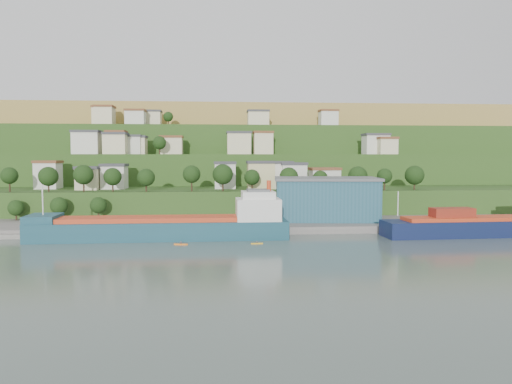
{
  "coord_description": "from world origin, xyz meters",
  "views": [
    {
      "loc": [
        -0.36,
        -117.7,
        21.11
      ],
      "look_at": [
        10.33,
        15.0,
        11.64
      ],
      "focal_mm": 35.0,
      "sensor_mm": 36.0,
      "label": 1
    }
  ],
  "objects": [
    {
      "name": "kayak_orange",
      "position": [
        -8.82,
        1.68,
        0.25
      ],
      "size": [
        3.38,
        1.12,
        0.83
      ],
      "rotation": [
        0.0,
        0.0,
        -0.17
      ],
      "color": "orange",
      "rests_on": "ground"
    },
    {
      "name": "cargo_ship_far",
      "position": [
        73.39,
        9.05,
        2.38
      ],
      "size": [
        55.68,
        11.4,
        15.04
      ],
      "rotation": [
        0.0,
        0.0,
        0.04
      ],
      "color": "#0D1B3D",
      "rests_on": "ground"
    },
    {
      "name": "kayak_yellow",
      "position": [
        9.45,
        1.45,
        0.21
      ],
      "size": [
        2.94,
        0.69,
        0.73
      ],
      "rotation": [
        0.0,
        0.0,
        0.06
      ],
      "color": "gold",
      "rests_on": "ground"
    },
    {
      "name": "dinghy",
      "position": [
        -44.79,
        16.88,
        1.63
      ],
      "size": [
        4.61,
        2.71,
        0.87
      ],
      "primitive_type": "cube",
      "rotation": [
        0.0,
        0.0,
        0.27
      ],
      "color": "silver",
      "rests_on": "pebble_beach"
    },
    {
      "name": "hillside",
      "position": [
        -0.02,
        168.69,
        0.08
      ],
      "size": [
        360.0,
        211.12,
        96.0
      ],
      "color": "#284719",
      "rests_on": "ground"
    },
    {
      "name": "pebble_beach",
      "position": [
        -55.0,
        22.0,
        0.0
      ],
      "size": [
        40.0,
        18.0,
        2.4
      ],
      "primitive_type": "cube",
      "color": "slate",
      "rests_on": "ground"
    },
    {
      "name": "quay",
      "position": [
        20.0,
        28.0,
        0.0
      ],
      "size": [
        220.0,
        26.0,
        4.0
      ],
      "primitive_type": "cube",
      "color": "slate",
      "rests_on": "ground"
    },
    {
      "name": "caravan",
      "position": [
        -48.31,
        24.33,
        2.47
      ],
      "size": [
        5.74,
        3.16,
        2.54
      ],
      "primitive_type": "cube",
      "rotation": [
        0.0,
        0.0,
        -0.17
      ],
      "color": "silver",
      "rests_on": "pebble_beach"
    },
    {
      "name": "ground",
      "position": [
        0.0,
        0.0,
        0.0
      ],
      "size": [
        500.0,
        500.0,
        0.0
      ],
      "primitive_type": "plane",
      "color": "#44534C",
      "rests_on": "ground"
    },
    {
      "name": "cargo_ship_near",
      "position": [
        -12.56,
        10.44,
        2.68
      ],
      "size": [
        65.49,
        11.12,
        16.81
      ],
      "rotation": [
        0.0,
        0.0,
        0.01
      ],
      "color": "#133C4A",
      "rests_on": "ground"
    },
    {
      "name": "warehouse",
      "position": [
        32.97,
        31.0,
        8.43
      ],
      "size": [
        32.87,
        22.24,
        12.8
      ],
      "rotation": [
        0.0,
        0.0,
        -0.11
      ],
      "color": "#1F4D5E",
      "rests_on": "quay"
    }
  ]
}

